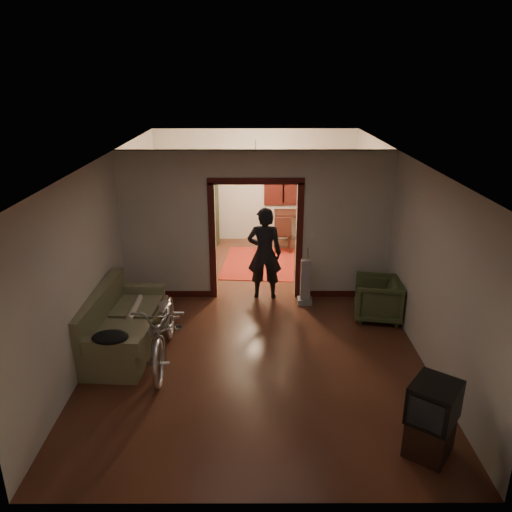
{
  "coord_description": "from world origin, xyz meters",
  "views": [
    {
      "loc": [
        -0.02,
        -8.1,
        4.09
      ],
      "look_at": [
        0.0,
        -0.3,
        1.2
      ],
      "focal_mm": 35.0,
      "sensor_mm": 36.0,
      "label": 1
    }
  ],
  "objects_px": {
    "sofa": "(124,320)",
    "armchair": "(378,299)",
    "locker": "(199,212)",
    "desk": "(296,228)",
    "bicycle": "(165,327)",
    "person": "(264,253)"
  },
  "relations": [
    {
      "from": "armchair",
      "to": "locker",
      "type": "bearing_deg",
      "value": -128.24
    },
    {
      "from": "sofa",
      "to": "locker",
      "type": "xyz_separation_m",
      "value": [
        0.66,
        4.95,
        0.38
      ]
    },
    {
      "from": "locker",
      "to": "desk",
      "type": "relative_size",
      "value": 1.55
    },
    {
      "from": "sofa",
      "to": "bicycle",
      "type": "bearing_deg",
      "value": -24.25
    },
    {
      "from": "armchair",
      "to": "bicycle",
      "type": "bearing_deg",
      "value": -58.69
    },
    {
      "from": "sofa",
      "to": "locker",
      "type": "bearing_deg",
      "value": 85.77
    },
    {
      "from": "person",
      "to": "locker",
      "type": "xyz_separation_m",
      "value": [
        -1.55,
        3.08,
        -0.03
      ]
    },
    {
      "from": "sofa",
      "to": "armchair",
      "type": "height_order",
      "value": "sofa"
    },
    {
      "from": "armchair",
      "to": "locker",
      "type": "distance_m",
      "value": 5.32
    },
    {
      "from": "armchair",
      "to": "desk",
      "type": "bearing_deg",
      "value": -154.39
    },
    {
      "from": "sofa",
      "to": "desk",
      "type": "distance_m",
      "value": 5.88
    },
    {
      "from": "sofa",
      "to": "bicycle",
      "type": "distance_m",
      "value": 0.79
    },
    {
      "from": "armchair",
      "to": "person",
      "type": "xyz_separation_m",
      "value": [
        -1.97,
        0.88,
        0.52
      ]
    },
    {
      "from": "armchair",
      "to": "sofa",
      "type": "bearing_deg",
      "value": -66.58
    },
    {
      "from": "sofa",
      "to": "person",
      "type": "relative_size",
      "value": 1.15
    },
    {
      "from": "bicycle",
      "to": "desk",
      "type": "distance_m",
      "value": 5.88
    },
    {
      "from": "desk",
      "to": "sofa",
      "type": "bearing_deg",
      "value": -138.36
    },
    {
      "from": "sofa",
      "to": "armchair",
      "type": "relative_size",
      "value": 2.55
    },
    {
      "from": "locker",
      "to": "desk",
      "type": "height_order",
      "value": "locker"
    },
    {
      "from": "bicycle",
      "to": "armchair",
      "type": "relative_size",
      "value": 2.52
    },
    {
      "from": "locker",
      "to": "bicycle",
      "type": "bearing_deg",
      "value": -73.9
    },
    {
      "from": "person",
      "to": "desk",
      "type": "bearing_deg",
      "value": -100.96
    }
  ]
}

